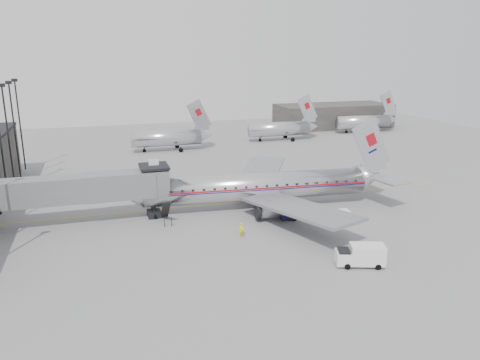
# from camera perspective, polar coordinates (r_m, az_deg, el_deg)

# --- Properties ---
(ground) EXTENTS (160.00, 160.00, 0.00)m
(ground) POSITION_cam_1_polar(r_m,az_deg,el_deg) (57.01, -0.61, -4.68)
(ground) COLOR slate
(ground) RESTS_ON ground
(hangar) EXTENTS (30.00, 12.00, 6.00)m
(hangar) POSITION_cam_1_polar(r_m,az_deg,el_deg) (127.63, 11.28, 7.71)
(hangar) COLOR #34322F
(hangar) RESTS_ON ground
(apron_line) EXTENTS (60.00, 0.15, 0.01)m
(apron_line) POSITION_cam_1_polar(r_m,az_deg,el_deg) (63.26, 0.45, -2.60)
(apron_line) COLOR gold
(apron_line) RESTS_ON ground
(jet_bridge) EXTENTS (21.00, 6.20, 7.10)m
(jet_bridge) POSITION_cam_1_polar(r_m,az_deg,el_deg) (57.15, -17.95, -1.00)
(jet_bridge) COLOR #585A5D
(jet_bridge) RESTS_ON ground
(distant_aircraft_near) EXTENTS (16.39, 3.20, 10.26)m
(distant_aircraft_near) POSITION_cam_1_polar(r_m,az_deg,el_deg) (95.78, -8.85, 5.14)
(distant_aircraft_near) COLOR silver
(distant_aircraft_near) RESTS_ON ground
(distant_aircraft_mid) EXTENTS (16.39, 3.20, 10.26)m
(distant_aircraft_mid) POSITION_cam_1_polar(r_m,az_deg,el_deg) (106.34, 4.88, 6.29)
(distant_aircraft_mid) COLOR silver
(distant_aircraft_mid) RESTS_ON ground
(distant_aircraft_far) EXTENTS (16.39, 3.20, 10.26)m
(distant_aircraft_far) POSITION_cam_1_polar(r_m,az_deg,el_deg) (120.70, 14.87, 6.93)
(distant_aircraft_far) COLOR silver
(distant_aircraft_far) RESTS_ON ground
(airliner) EXTENTS (35.66, 32.93, 11.28)m
(airliner) POSITION_cam_1_polar(r_m,az_deg,el_deg) (60.10, 2.65, -0.78)
(airliner) COLOR silver
(airliner) RESTS_ON ground
(service_van) EXTENTS (4.83, 3.09, 2.12)m
(service_van) POSITION_cam_1_polar(r_m,az_deg,el_deg) (45.97, 14.52, -8.83)
(service_van) COLOR white
(service_van) RESTS_ON ground
(baggage_cart_navy) EXTENTS (2.14, 1.82, 1.46)m
(baggage_cart_navy) POSITION_cam_1_polar(r_m,az_deg,el_deg) (56.60, 5.91, -4.08)
(baggage_cart_navy) COLOR #0D0D36
(baggage_cart_navy) RESTS_ON ground
(baggage_cart_white) EXTENTS (2.00, 1.56, 1.52)m
(baggage_cart_white) POSITION_cam_1_polar(r_m,az_deg,el_deg) (56.60, 12.23, -4.33)
(baggage_cart_white) COLOR white
(baggage_cart_white) RESTS_ON ground
(ramp_worker) EXTENTS (0.60, 0.40, 1.63)m
(ramp_worker) POSITION_cam_1_polar(r_m,az_deg,el_deg) (51.08, 0.21, -6.16)
(ramp_worker) COLOR yellow
(ramp_worker) RESTS_ON ground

